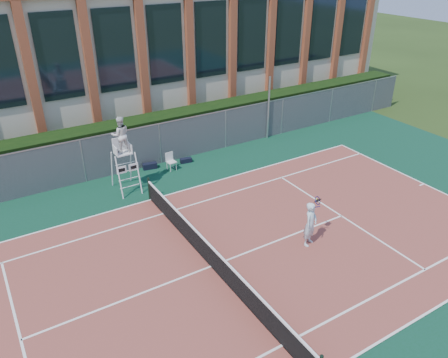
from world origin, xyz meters
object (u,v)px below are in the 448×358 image
plastic_chair (170,160)px  umpire_chair (121,137)px  steel_pole (268,108)px  tennis_player (310,224)px

plastic_chair → umpire_chair: bearing=-163.2°
steel_pole → plastic_chair: 6.94m
umpire_chair → tennis_player: size_ratio=2.02×
plastic_chair → tennis_player: tennis_player is taller
steel_pole → plastic_chair: (-6.77, -0.84, -1.32)m
umpire_chair → plastic_chair: bearing=16.8°
tennis_player → umpire_chair: bearing=119.7°
plastic_chair → tennis_player: size_ratio=0.51×
plastic_chair → tennis_player: 8.81m
steel_pole → tennis_player: steel_pole is taller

